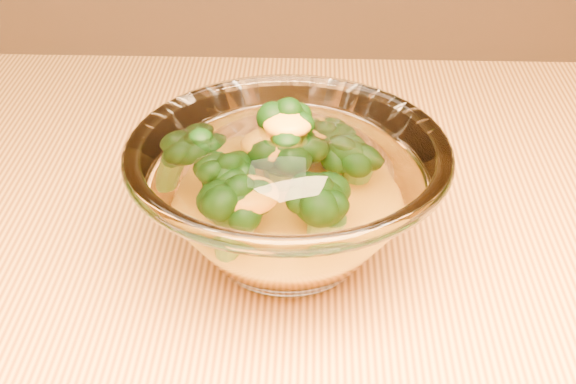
# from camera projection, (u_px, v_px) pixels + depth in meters

# --- Properties ---
(glass_bowl) EXTENTS (0.22, 0.22, 0.10)m
(glass_bowl) POSITION_uv_depth(u_px,v_px,m) (288.00, 198.00, 0.54)
(glass_bowl) COLOR white
(glass_bowl) RESTS_ON table
(cheese_sauce) EXTENTS (0.11, 0.11, 0.03)m
(cheese_sauce) POSITION_uv_depth(u_px,v_px,m) (288.00, 222.00, 0.55)
(cheese_sauce) COLOR #F3A914
(cheese_sauce) RESTS_ON glass_bowl
(broccoli_heap) EXTENTS (0.14, 0.13, 0.07)m
(broccoli_heap) POSITION_uv_depth(u_px,v_px,m) (276.00, 172.00, 0.54)
(broccoli_heap) COLOR black
(broccoli_heap) RESTS_ON cheese_sauce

